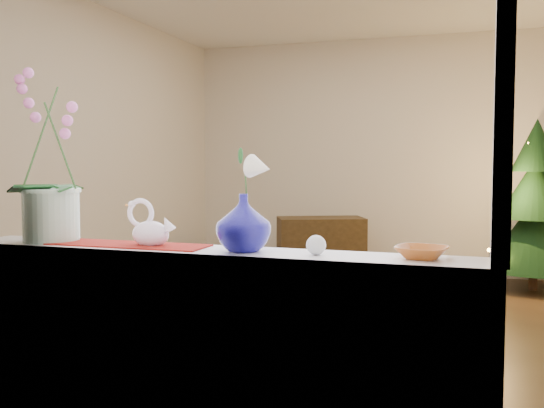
% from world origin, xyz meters
% --- Properties ---
extents(ground, '(5.00, 5.00, 0.00)m').
position_xyz_m(ground, '(0.00, 0.00, 0.00)').
color(ground, '#372516').
rests_on(ground, ground).
extents(wall_back, '(4.50, 0.10, 2.70)m').
position_xyz_m(wall_back, '(0.00, 2.50, 1.35)').
color(wall_back, beige).
rests_on(wall_back, ground).
extents(wall_front, '(4.50, 0.10, 2.70)m').
position_xyz_m(wall_front, '(0.00, -2.50, 1.35)').
color(wall_front, beige).
rests_on(wall_front, ground).
extents(wall_left, '(0.10, 5.00, 2.70)m').
position_xyz_m(wall_left, '(-2.25, 0.00, 1.35)').
color(wall_left, beige).
rests_on(wall_left, ground).
extents(window_apron, '(2.20, 0.08, 0.88)m').
position_xyz_m(window_apron, '(0.00, -2.46, 0.44)').
color(window_apron, white).
rests_on(window_apron, ground).
extents(windowsill, '(2.20, 0.26, 0.04)m').
position_xyz_m(windowsill, '(0.00, -2.37, 0.90)').
color(windowsill, white).
rests_on(windowsill, window_apron).
extents(window_frame, '(2.22, 0.06, 1.60)m').
position_xyz_m(window_frame, '(0.00, -2.47, 1.70)').
color(window_frame, white).
rests_on(window_frame, windowsill).
extents(runner, '(0.70, 0.20, 0.01)m').
position_xyz_m(runner, '(-0.38, -2.37, 0.92)').
color(runner, maroon).
rests_on(runner, windowsill).
extents(orchid_pot, '(0.29, 0.29, 0.76)m').
position_xyz_m(orchid_pot, '(-0.77, -2.36, 1.30)').
color(orchid_pot, silver).
rests_on(orchid_pot, windowsill).
extents(swan, '(0.22, 0.11, 0.19)m').
position_xyz_m(swan, '(-0.27, -2.37, 1.01)').
color(swan, white).
rests_on(swan, windowsill).
extents(blue_vase, '(0.33, 0.33, 0.26)m').
position_xyz_m(blue_vase, '(0.15, -2.38, 1.05)').
color(blue_vase, '#0E0C62').
rests_on(blue_vase, windowsill).
extents(lily, '(0.14, 0.08, 0.19)m').
position_xyz_m(lily, '(0.15, -2.38, 1.27)').
color(lily, white).
rests_on(lily, blue_vase).
extents(paperweight, '(0.09, 0.09, 0.07)m').
position_xyz_m(paperweight, '(0.44, -2.38, 0.96)').
color(paperweight, silver).
rests_on(paperweight, windowsill).
extents(amber_dish, '(0.19, 0.19, 0.04)m').
position_xyz_m(amber_dish, '(0.82, -2.35, 0.94)').
color(amber_dish, '#AD571F').
rests_on(amber_dish, windowsill).
extents(xmas_tree, '(1.14, 1.14, 1.71)m').
position_xyz_m(xmas_tree, '(1.59, 1.95, 0.85)').
color(xmas_tree, black).
rests_on(xmas_tree, ground).
extents(side_table, '(1.02, 0.79, 0.68)m').
position_xyz_m(side_table, '(-0.55, 1.75, 0.34)').
color(side_table, black).
rests_on(side_table, ground).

